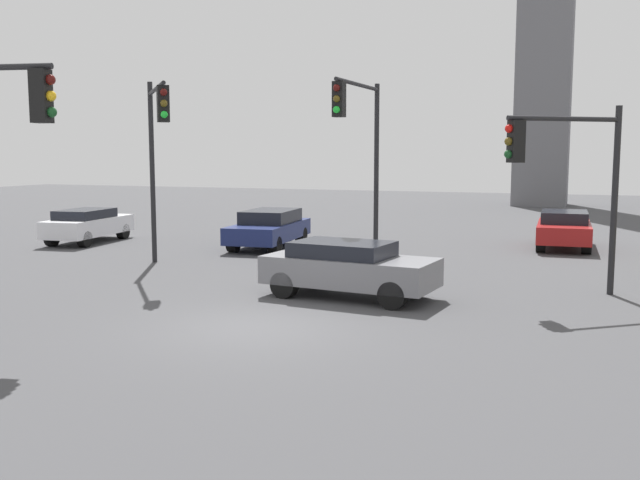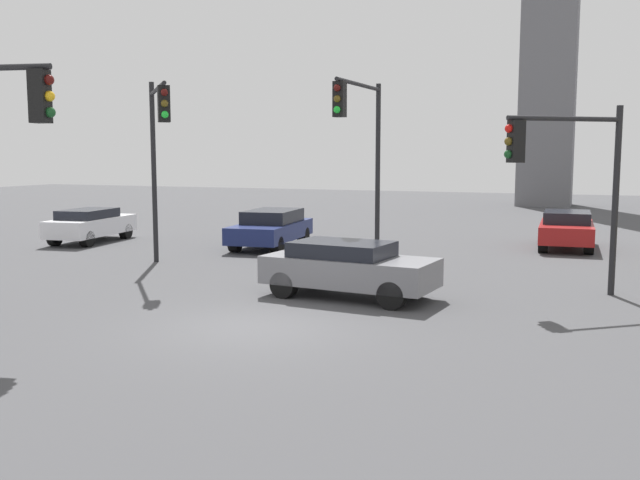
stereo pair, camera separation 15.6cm
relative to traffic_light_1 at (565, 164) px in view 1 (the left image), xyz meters
The scene contains 8 objects.
ground_plane 8.56m from the traffic_light_1, 136.91° to the right, with size 106.37×106.37×0.00m, color #424244.
traffic_light_1 is the anchor object (origin of this frame).
traffic_light_2 11.74m from the traffic_light_1, behind, with size 2.62×3.13×5.87m.
traffic_light_3 6.77m from the traffic_light_1, 155.94° to the left, with size 0.34×3.87×5.85m.
car_2 19.14m from the traffic_light_1, 165.07° to the left, with size 2.23×4.42×1.35m.
car_3 5.87m from the traffic_light_1, 159.47° to the right, with size 4.42×2.29×1.40m.
car_4 10.28m from the traffic_light_1, 91.71° to the left, with size 2.06×4.35×1.39m.
car_5 12.80m from the traffic_light_1, 150.22° to the left, with size 2.40×4.92×1.42m.
Camera 1 is at (6.41, -13.05, 3.58)m, focal length 39.96 mm.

